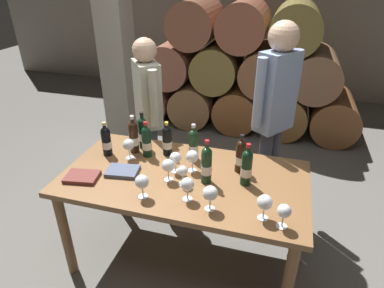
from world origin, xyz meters
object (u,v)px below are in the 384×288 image
Objects in this scene: wine_glass_0 at (192,157)px; leather_ledger at (82,177)px; tasting_notebook at (123,171)px; sommelier_presenting at (275,107)px; wine_bottle_2 at (194,145)px; wine_glass_4 at (187,185)px; wine_bottle_1 at (167,141)px; wine_glass_7 at (168,166)px; wine_bottle_4 at (241,156)px; wine_bottle_6 at (143,132)px; wine_glass_5 at (129,145)px; wine_bottle_5 at (106,141)px; wine_bottle_0 at (147,141)px; wine_glass_9 at (175,158)px; wine_bottle_8 at (134,137)px; wine_glass_3 at (210,194)px; wine_bottle_7 at (206,165)px; wine_glass_1 at (142,182)px; wine_bottle_3 at (247,167)px; wine_glass_2 at (265,203)px; wine_glass_6 at (284,212)px; taster_seated_left at (148,108)px; wine_glass_8 at (183,172)px; dining_table at (184,187)px.

leather_ledger is at bearing -156.45° from wine_glass_0.
tasting_notebook is 1.31m from sommelier_presenting.
tasting_notebook is at bearing -143.30° from wine_bottle_2.
tasting_notebook is at bearing 163.03° from wine_glass_4.
wine_bottle_1 reaches higher than leather_ledger.
wine_glass_7 is at bearing -69.00° from wine_bottle_1.
wine_bottle_4 is at bearing 16.57° from wine_glass_0.
sommelier_presenting reaches higher than wine_bottle_6.
wine_bottle_5 is at bearing 178.46° from wine_glass_5.
wine_glass_4 is at bearing -43.85° from wine_bottle_0.
wine_glass_9 is at bearing -161.99° from wine_bottle_4.
wine_bottle_8 is at bearing 164.72° from wine_glass_0.
wine_bottle_6 is at bearing 143.07° from wine_glass_9.
wine_glass_9 is at bearing -157.89° from wine_glass_0.
wine_bottle_5 reaches higher than wine_glass_4.
wine_glass_3 is at bearing -102.42° from wine_bottle_4.
wine_bottle_4 is 0.84m from tasting_notebook.
wine_glass_0 is at bearing 140.82° from wine_bottle_7.
wine_glass_1 is (-0.54, -0.48, -0.01)m from wine_bottle_4.
sommelier_presenting is at bearing 74.92° from wine_glass_3.
wine_bottle_0 is 0.12m from wine_bottle_8.
tasting_notebook is (-0.07, -0.28, -0.11)m from wine_bottle_0.
wine_bottle_6 is at bearing 82.56° from tasting_notebook.
wine_bottle_3 reaches higher than wine_bottle_2.
wine_bottle_7 is at bearing 146.49° from wine_glass_2.
wine_bottle_6 is at bearing 134.05° from wine_glass_4.
wine_glass_6 is 0.10× the size of taster_seated_left.
wine_bottle_8 reaches higher than wine_glass_3.
wine_glass_3 is (0.09, -0.28, -0.02)m from wine_bottle_7.
wine_bottle_1 is at bearing 48.84° from tasting_notebook.
wine_bottle_3 is at bearing 125.52° from wine_glass_6.
wine_glass_5 is (-0.47, -0.12, -0.01)m from wine_bottle_2.
wine_glass_3 is (-0.10, -0.48, -0.01)m from wine_bottle_4.
taster_seated_left is (-0.13, 0.80, 0.15)m from tasting_notebook.
wine_bottle_6 is 2.12× the size of wine_glass_8.
wine_bottle_3 is 0.37m from wine_glass_3.
wine_glass_1 is at bearing -69.47° from taster_seated_left.
wine_bottle_7 is at bearing -58.05° from wine_bottle_2.
wine_glass_4 is at bearing -113.84° from sommelier_presenting.
wine_bottle_2 reaches higher than wine_glass_7.
sommelier_presenting is at bearing 55.65° from wine_glass_1.
wine_glass_1 is at bearing -86.41° from wine_bottle_1.
wine_glass_4 is at bearing -38.99° from wine_bottle_8.
wine_bottle_2 is at bearing 2.16° from wine_bottle_8.
wine_glass_0 is 0.77m from wine_glass_6.
wine_bottle_1 is at bearing 123.80° from wine_glass_8.
wine_bottle_2 is 1.85× the size of wine_glass_9.
dining_table is at bearing 59.27° from wine_glass_1.
wine_bottle_5 reaches higher than wine_glass_7.
wine_bottle_0 reaches higher than wine_glass_5.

